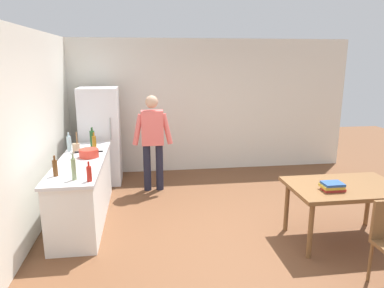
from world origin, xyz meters
name	(u,v)px	position (x,y,z in m)	size (l,w,h in m)	color
ground_plane	(230,235)	(0.00, 0.00, 0.00)	(14.00, 14.00, 0.00)	brown
wall_back	(197,106)	(0.00, 3.00, 1.35)	(6.40, 0.12, 2.70)	silver
wall_left	(18,140)	(-2.60, 0.20, 1.35)	(0.12, 5.60, 2.70)	silver
kitchen_counter	(83,190)	(-2.00, 0.80, 0.45)	(0.64, 2.20, 0.90)	white
refrigerator	(101,136)	(-1.90, 2.40, 0.90)	(0.70, 0.67, 1.80)	white
person	(153,137)	(-0.95, 1.85, 0.98)	(0.70, 0.22, 1.70)	#1E1E2D
dining_table	(344,191)	(1.40, -0.30, 0.67)	(1.40, 0.90, 0.75)	brown
cooking_pot	(89,153)	(-1.90, 0.95, 0.96)	(0.40, 0.28, 0.12)	red
utensil_jar	(76,147)	(-2.14, 1.25, 0.98)	(0.11, 0.11, 0.32)	tan
bottle_oil_amber	(94,143)	(-1.88, 1.37, 1.02)	(0.06, 0.06, 0.28)	#996619
bottle_wine_green	(92,139)	(-1.92, 1.49, 1.05)	(0.08, 0.08, 0.34)	#1E5123
bottle_water_clear	(69,143)	(-2.25, 1.34, 1.03)	(0.07, 0.07, 0.30)	silver
bottle_beer_brown	(55,168)	(-2.19, 0.12, 1.01)	(0.06, 0.06, 0.26)	#5B3314
bottle_sauce_red	(89,173)	(-1.75, -0.13, 1.00)	(0.06, 0.06, 0.24)	#B22319
bottle_vinegar_tall	(74,169)	(-1.93, -0.05, 1.04)	(0.06, 0.06, 0.32)	gray
book_stack	(333,186)	(1.15, -0.44, 0.80)	(0.27, 0.19, 0.10)	#B22D28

